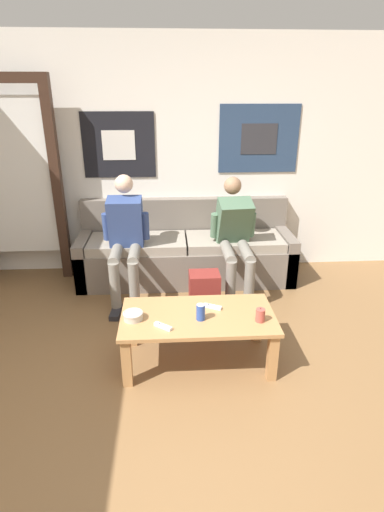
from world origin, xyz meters
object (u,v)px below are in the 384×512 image
at_px(person_seated_teen, 235,234).
at_px(game_controller_near_right, 212,307).
at_px(drink_can_blue, 201,312).
at_px(pillar_candle, 260,315).
at_px(game_controller_near_left, 163,326).
at_px(backpack, 204,295).
at_px(couch, 186,253).
at_px(coffee_table, 198,323).
at_px(person_seated_adult, 125,235).
at_px(ceramic_bowl, 133,315).

height_order(person_seated_teen, game_controller_near_right, person_seated_teen).
bearing_deg(drink_can_blue, game_controller_near_right, 56.86).
xyz_separation_m(pillar_candle, game_controller_near_left, (-0.71, -0.05, -0.04)).
relative_size(backpack, drink_can_blue, 3.36).
height_order(couch, coffee_table, couch).
relative_size(person_seated_teen, game_controller_near_right, 8.13).
distance_m(pillar_candle, game_controller_near_right, 0.39).
height_order(couch, game_controller_near_right, couch).
relative_size(coffee_table, pillar_candle, 10.35).
xyz_separation_m(person_seated_adult, ceramic_bowl, (0.15, -1.18, -0.21)).
xyz_separation_m(coffee_table, pillar_candle, (0.45, -0.12, 0.12)).
xyz_separation_m(couch, game_controller_near_right, (0.14, -1.45, 0.13)).
bearing_deg(backpack, ceramic_bowl, -128.38).
xyz_separation_m(backpack, ceramic_bowl, (-0.60, -0.76, 0.25)).
height_order(pillar_candle, drink_can_blue, drink_can_blue).
bearing_deg(pillar_candle, person_seated_teen, 89.37).
distance_m(backpack, drink_can_blue, 0.84).
bearing_deg(game_controller_near_left, backpack, 66.83).
height_order(couch, backpack, couch).
bearing_deg(pillar_candle, game_controller_near_left, -176.31).
bearing_deg(backpack, couch, 99.42).
relative_size(ceramic_bowl, game_controller_near_right, 1.05).
bearing_deg(game_controller_near_left, drink_can_blue, 19.26).
distance_m(drink_can_blue, game_controller_near_left, 0.30).
relative_size(person_seated_teen, game_controller_near_left, 8.68).
distance_m(coffee_table, drink_can_blue, 0.15).
bearing_deg(game_controller_near_right, person_seated_teen, 72.43).
relative_size(coffee_table, drink_can_blue, 9.38).
xyz_separation_m(coffee_table, game_controller_near_left, (-0.26, -0.16, 0.08)).
xyz_separation_m(person_seated_adult, backpack, (0.75, -0.43, -0.46)).
relative_size(couch, game_controller_near_right, 16.34).
relative_size(backpack, game_controller_near_left, 3.10).
bearing_deg(person_seated_teen, coffee_table, -111.50).
bearing_deg(game_controller_near_right, couch, 95.54).
distance_m(ceramic_bowl, game_controller_near_left, 0.26).
bearing_deg(couch, person_seated_adult, -147.59).
xyz_separation_m(person_seated_adult, pillar_candle, (1.09, -1.27, -0.20)).
distance_m(pillar_candle, drink_can_blue, 0.44).
height_order(coffee_table, pillar_candle, pillar_candle).
height_order(couch, game_controller_near_left, couch).
bearing_deg(coffee_table, ceramic_bowl, -175.70).
xyz_separation_m(drink_can_blue, game_controller_near_right, (0.11, 0.16, -0.05)).
bearing_deg(game_controller_near_right, game_controller_near_left, -146.00).
height_order(backpack, game_controller_near_left, game_controller_near_left).
xyz_separation_m(backpack, pillar_candle, (0.33, -0.84, 0.27)).
xyz_separation_m(coffee_table, backpack, (0.12, 0.72, -0.15)).
relative_size(backpack, pillar_candle, 3.71).
bearing_deg(game_controller_near_right, backpack, 90.39).
bearing_deg(person_seated_teen, ceramic_bowl, -128.00).
xyz_separation_m(ceramic_bowl, game_controller_near_right, (0.60, 0.13, -0.02)).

